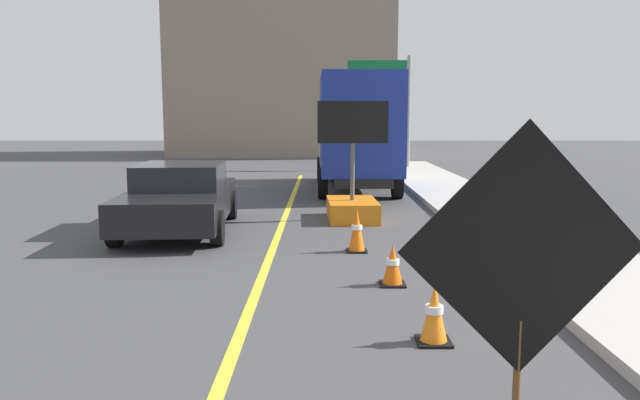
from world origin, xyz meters
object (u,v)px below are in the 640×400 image
(traffic_cone_mid_lane, at_px, (393,265))
(roadwork_sign, at_px, (523,256))
(pickup_car, at_px, (180,197))
(traffic_cone_far_lane, at_px, (357,231))
(traffic_cone_near_sign, at_px, (434,314))
(box_truck, at_px, (356,131))
(highway_guide_sign, at_px, (391,92))
(arrow_board_trailer, at_px, (352,199))

(traffic_cone_mid_lane, bearing_deg, roadwork_sign, -86.28)
(pickup_car, height_order, traffic_cone_far_lane, pickup_car)
(traffic_cone_near_sign, bearing_deg, roadwork_sign, -87.28)
(traffic_cone_mid_lane, bearing_deg, box_truck, 89.70)
(box_truck, distance_m, traffic_cone_near_sign, 13.28)
(roadwork_sign, height_order, pickup_car, roadwork_sign)
(roadwork_sign, relative_size, highway_guide_sign, 0.47)
(roadwork_sign, xyz_separation_m, highway_guide_sign, (1.71, 23.29, 1.95))
(arrow_board_trailer, xyz_separation_m, traffic_cone_mid_lane, (0.31, -5.49, -0.19))
(highway_guide_sign, bearing_deg, arrow_board_trailer, -99.86)
(traffic_cone_near_sign, bearing_deg, highway_guide_sign, 85.05)
(arrow_board_trailer, xyz_separation_m, traffic_cone_far_lane, (-0.08, -3.37, -0.10))
(highway_guide_sign, distance_m, traffic_cone_mid_lane, 19.14)
(arrow_board_trailer, distance_m, box_truck, 5.69)
(arrow_board_trailer, xyz_separation_m, traffic_cone_near_sign, (0.49, -7.69, -0.17))
(highway_guide_sign, bearing_deg, roadwork_sign, -94.19)
(traffic_cone_far_lane, bearing_deg, traffic_cone_mid_lane, -79.71)
(roadwork_sign, bearing_deg, highway_guide_sign, 85.81)
(traffic_cone_near_sign, xyz_separation_m, traffic_cone_mid_lane, (-0.18, 2.19, -0.03))
(roadwork_sign, xyz_separation_m, arrow_board_trailer, (-0.60, 10.01, -0.99))
(arrow_board_trailer, bearing_deg, pickup_car, -158.79)
(traffic_cone_far_lane, bearing_deg, pickup_car, 151.02)
(highway_guide_sign, xyz_separation_m, traffic_cone_far_lane, (-2.39, -16.65, -3.05))
(pickup_car, xyz_separation_m, traffic_cone_near_sign, (4.11, -6.28, -0.38))
(arrow_board_trailer, bearing_deg, roadwork_sign, -86.57)
(box_truck, distance_m, traffic_cone_mid_lane, 11.11)
(roadwork_sign, xyz_separation_m, traffic_cone_mid_lane, (-0.29, 4.52, -1.18))
(arrow_board_trailer, relative_size, box_truck, 0.37)
(box_truck, relative_size, traffic_cone_mid_lane, 12.46)
(roadwork_sign, xyz_separation_m, pickup_car, (-4.22, 8.60, -0.77))
(traffic_cone_mid_lane, bearing_deg, traffic_cone_near_sign, -85.23)
(pickup_car, distance_m, traffic_cone_far_lane, 4.06)
(arrow_board_trailer, distance_m, traffic_cone_near_sign, 7.70)
(box_truck, bearing_deg, arrow_board_trailer, -93.80)
(roadwork_sign, height_order, traffic_cone_far_lane, roadwork_sign)
(roadwork_sign, height_order, traffic_cone_mid_lane, roadwork_sign)
(highway_guide_sign, bearing_deg, traffic_cone_mid_lane, -96.08)
(arrow_board_trailer, bearing_deg, highway_guide_sign, 80.14)
(pickup_car, xyz_separation_m, traffic_cone_far_lane, (3.54, -1.96, -0.32))
(traffic_cone_mid_lane, bearing_deg, highway_guide_sign, 83.92)
(arrow_board_trailer, xyz_separation_m, highway_guide_sign, (2.31, 13.28, 2.94))
(highway_guide_sign, relative_size, traffic_cone_near_sign, 7.86)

